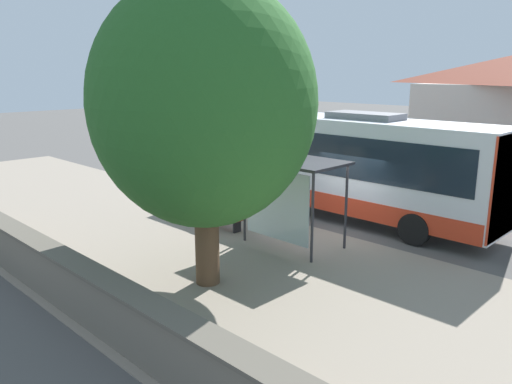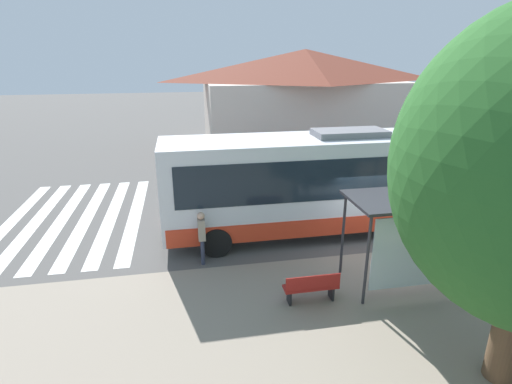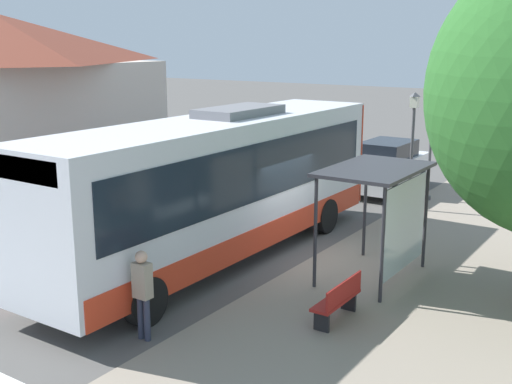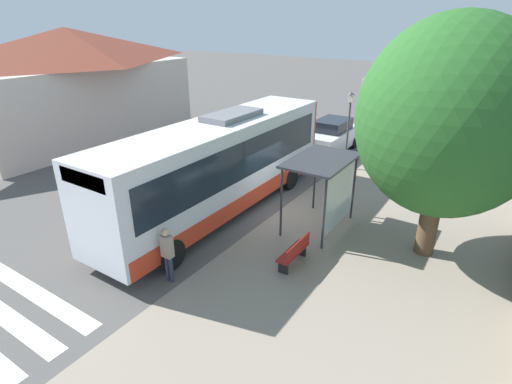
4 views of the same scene
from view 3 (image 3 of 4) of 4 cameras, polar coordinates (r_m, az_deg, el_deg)
name	(u,v)px [view 3 (image 3 of 4)]	position (r m, az deg, el deg)	size (l,w,h in m)	color
ground_plane	(310,259)	(16.57, 4.78, -5.97)	(120.00, 120.00, 0.00)	#514F4C
sidewalk_plaza	(490,297)	(15.07, 20.08, -8.74)	(9.00, 44.00, 0.02)	gray
bus	(220,184)	(16.07, -3.18, 0.74)	(2.61, 11.41, 3.81)	silver
bus_shelter	(382,187)	(14.87, 11.10, 0.43)	(1.89, 2.95, 2.65)	#2D2D33
pedestrian	(143,288)	(12.10, -10.05, -8.38)	(0.34, 0.23, 1.74)	#2D3347
bench	(338,300)	(12.95, 7.33, -9.46)	(0.40, 1.47, 0.88)	maroon
street_lamp_near	(412,141)	(21.38, 13.73, 4.45)	(0.28, 0.28, 3.86)	#4C4C51
street_lamp_far	(432,127)	(22.81, 15.35, 5.63)	(0.28, 0.28, 4.38)	#4C4C51
parked_car_behind_bus	(386,167)	(24.21, 11.49, 2.21)	(1.97, 4.35, 1.85)	silver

